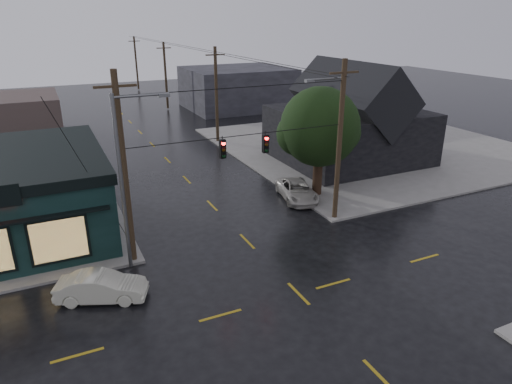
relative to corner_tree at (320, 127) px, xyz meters
name	(u,v)px	position (x,y,z in m)	size (l,w,h in m)	color
ground_plane	(298,294)	(-7.68, -10.55, -5.14)	(160.00, 160.00, 0.00)	black
sidewalk_ne	(369,145)	(12.32, 9.45, -5.06)	(28.00, 28.00, 0.15)	slate
ne_building	(350,112)	(7.32, 6.45, -0.67)	(12.60, 11.60, 8.75)	black
corner_tree	(320,127)	(0.00, 0.00, 0.00)	(5.63, 5.63, 7.84)	black
utility_pole_nw	(134,261)	(-14.18, -4.05, -5.14)	(2.00, 0.32, 10.15)	black
utility_pole_ne	(334,219)	(-1.18, -4.05, -5.14)	(2.00, 0.32, 10.15)	black
utility_pole_far_a	(218,142)	(-1.18, 17.45, -5.14)	(2.00, 0.32, 9.65)	black
utility_pole_far_b	(168,109)	(-1.18, 37.45, -5.14)	(2.00, 0.32, 9.15)	black
utility_pole_far_c	(139,90)	(-1.18, 57.45, -5.14)	(2.00, 0.32, 9.15)	black
span_signal_assembly	(244,146)	(-7.59, -4.05, 0.56)	(13.00, 0.48, 1.23)	black
streetlight_nw	(131,268)	(-14.48, -4.75, -5.14)	(5.40, 0.30, 9.15)	slate
streetlight_ne	(334,213)	(-0.68, -3.35, -5.14)	(5.40, 0.30, 9.15)	slate
bg_building_west	(0,117)	(-21.68, 29.45, -2.94)	(12.00, 10.00, 4.40)	#40322F
bg_building_east	(237,88)	(8.32, 34.45, -2.34)	(14.00, 12.00, 5.60)	black
sedan_cream	(101,287)	(-16.23, -7.05, -4.46)	(1.43, 4.11, 1.35)	beige
suv_silver	(297,191)	(-1.68, -0.02, -4.48)	(2.18, 4.73, 1.32)	#A5A198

